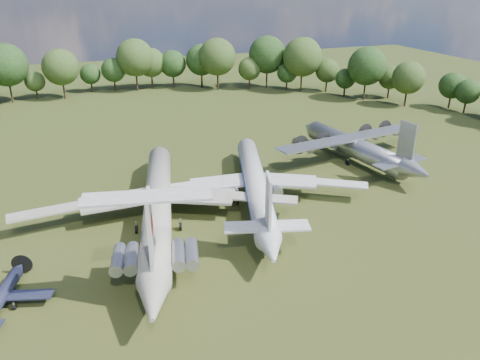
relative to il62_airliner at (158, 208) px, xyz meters
name	(u,v)px	position (x,y,z in m)	size (l,w,h in m)	color
ground	(184,222)	(3.52, -0.56, -2.57)	(300.00, 300.00, 0.00)	#203B13
il62_airliner	(158,208)	(0.00, 0.00, 0.00)	(40.34, 52.45, 5.14)	#B7B6B2
tu104_jet	(255,187)	(15.77, 2.37, -0.22)	(35.35, 47.13, 4.71)	silver
an12_transport	(355,150)	(39.99, 11.81, -0.19)	(32.37, 36.18, 4.76)	#ABAEB3
small_prop_west	(1,300)	(-19.37, -12.58, -1.52)	(10.51, 14.33, 2.10)	#151931
person_on_il62	(153,239)	(-2.99, -14.09, 3.43)	(0.63, 0.41, 1.72)	#826042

